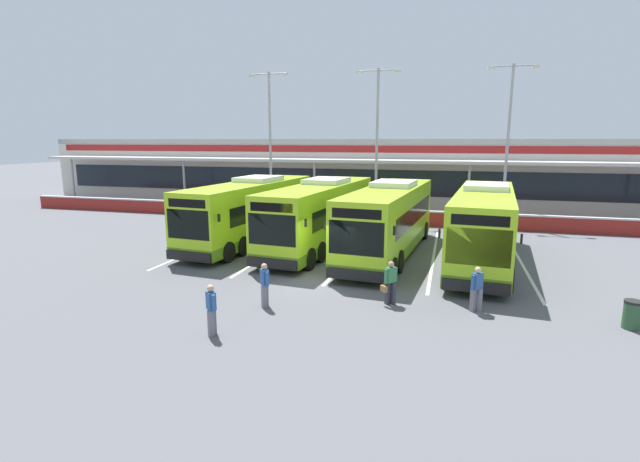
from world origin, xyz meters
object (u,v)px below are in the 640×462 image
at_px(lamp_post_east, 508,135).
at_px(litter_bin, 632,315).
at_px(pedestrian_near_bin, 211,308).
at_px(coach_bus_right_centre, 483,226).
at_px(coach_bus_leftmost, 252,212).
at_px(lamp_post_centre, 377,135).
at_px(coach_bus_centre, 389,221).
at_px(lamp_post_west, 270,135).
at_px(pedestrian_child, 477,288).
at_px(pedestrian_with_handbag, 390,282).
at_px(pedestrian_in_dark_coat, 265,284).
at_px(coach_bus_left_centre, 321,215).

distance_m(lamp_post_east, litter_bin, 20.13).
bearing_deg(pedestrian_near_bin, coach_bus_right_centre, 53.54).
relative_size(coach_bus_leftmost, lamp_post_centre, 1.12).
height_order(coach_bus_centre, litter_bin, coach_bus_centre).
bearing_deg(lamp_post_west, litter_bin, -43.15).
relative_size(pedestrian_child, lamp_post_east, 0.15).
xyz_separation_m(coach_bus_right_centre, litter_bin, (4.13, -7.43, -1.32)).
distance_m(coach_bus_right_centre, lamp_post_east, 12.72).
height_order(pedestrian_with_handbag, litter_bin, pedestrian_with_handbag).
xyz_separation_m(coach_bus_right_centre, pedestrian_child, (-0.58, -7.20, -0.91)).
xyz_separation_m(pedestrian_in_dark_coat, lamp_post_centre, (0.81, 20.06, 5.42)).
distance_m(coach_bus_right_centre, litter_bin, 8.60).
bearing_deg(coach_bus_centre, pedestrian_with_handbag, -82.09).
bearing_deg(coach_bus_right_centre, pedestrian_with_handbag, -116.21).
xyz_separation_m(pedestrian_in_dark_coat, pedestrian_child, (7.30, 1.57, 0.00)).
height_order(coach_bus_leftmost, pedestrian_with_handbag, coach_bus_leftmost).
bearing_deg(litter_bin, lamp_post_centre, 120.90).
bearing_deg(pedestrian_near_bin, coach_bus_centre, 71.88).
distance_m(pedestrian_in_dark_coat, lamp_post_east, 23.41).
relative_size(pedestrian_in_dark_coat, pedestrian_child, 1.00).
relative_size(pedestrian_with_handbag, litter_bin, 1.74).
bearing_deg(pedestrian_near_bin, coach_bus_left_centre, 90.19).
bearing_deg(coach_bus_left_centre, lamp_post_east, 45.19).
height_order(pedestrian_in_dark_coat, pedestrian_near_bin, same).
bearing_deg(pedestrian_with_handbag, lamp_post_west, 123.04).
bearing_deg(pedestrian_in_dark_coat, coach_bus_left_centre, 93.86).
relative_size(pedestrian_near_bin, lamp_post_east, 0.15).
bearing_deg(pedestrian_child, lamp_post_east, 82.08).
bearing_deg(pedestrian_child, pedestrian_in_dark_coat, -167.88).
xyz_separation_m(pedestrian_child, lamp_post_centre, (-6.50, 18.50, 5.42)).
relative_size(coach_bus_centre, lamp_post_west, 1.12).
bearing_deg(pedestrian_child, litter_bin, -2.82).
distance_m(pedestrian_with_handbag, pedestrian_child, 3.00).
bearing_deg(coach_bus_leftmost, pedestrian_with_handbag, -42.66).
bearing_deg(pedestrian_child, pedestrian_with_handbag, -178.52).
relative_size(pedestrian_near_bin, lamp_post_centre, 0.15).
height_order(coach_bus_leftmost, litter_bin, coach_bus_leftmost).
xyz_separation_m(coach_bus_centre, pedestrian_child, (4.06, -7.51, -0.91)).
bearing_deg(lamp_post_centre, coach_bus_left_centre, -98.17).
height_order(coach_bus_right_centre, pedestrian_with_handbag, coach_bus_right_centre).
bearing_deg(lamp_post_east, pedestrian_with_handbag, -106.51).
distance_m(coach_bus_right_centre, lamp_post_centre, 14.07).
distance_m(pedestrian_with_handbag, litter_bin, 7.73).
relative_size(coach_bus_left_centre, coach_bus_right_centre, 1.00).
height_order(lamp_post_west, litter_bin, lamp_post_west).
bearing_deg(pedestrian_with_handbag, pedestrian_in_dark_coat, -160.88).
bearing_deg(coach_bus_left_centre, lamp_post_centre, 81.83).
bearing_deg(lamp_post_west, lamp_post_centre, 2.97).
bearing_deg(pedestrian_child, coach_bus_leftmost, 145.46).
bearing_deg(coach_bus_right_centre, coach_bus_leftmost, 174.62).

